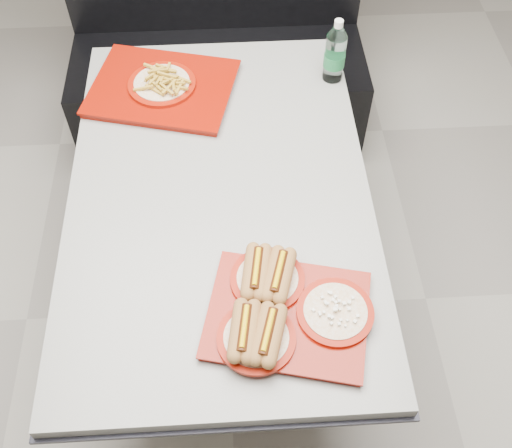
{
  "coord_description": "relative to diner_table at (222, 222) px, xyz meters",
  "views": [
    {
      "loc": [
        0.04,
        -1.15,
        2.13
      ],
      "look_at": [
        0.1,
        -0.2,
        0.83
      ],
      "focal_mm": 42.0,
      "sensor_mm": 36.0,
      "label": 1
    }
  ],
  "objects": [
    {
      "name": "tray_far",
      "position": [
        -0.18,
        0.45,
        0.19
      ],
      "size": [
        0.55,
        0.47,
        0.09
      ],
      "rotation": [
        0.0,
        0.0,
        -0.25
      ],
      "color": "#7D0E03",
      "rests_on": "diner_table"
    },
    {
      "name": "diner_table",
      "position": [
        0.0,
        0.0,
        0.0
      ],
      "size": [
        0.92,
        1.42,
        0.75
      ],
      "color": "black",
      "rests_on": "ground"
    },
    {
      "name": "water_bottle",
      "position": [
        0.41,
        0.48,
        0.27
      ],
      "size": [
        0.07,
        0.07,
        0.23
      ],
      "rotation": [
        0.0,
        0.0,
        -0.4
      ],
      "color": "silver",
      "rests_on": "diner_table"
    },
    {
      "name": "tray_near",
      "position": [
        0.15,
        -0.43,
        0.2
      ],
      "size": [
        0.47,
        0.4,
        0.09
      ],
      "rotation": [
        0.0,
        0.0,
        -0.23
      ],
      "color": "#7D0E03",
      "rests_on": "diner_table"
    },
    {
      "name": "ground",
      "position": [
        0.0,
        0.0,
        -0.58
      ],
      "size": [
        6.0,
        6.0,
        0.0
      ],
      "primitive_type": "plane",
      "color": "#A29D91",
      "rests_on": "ground"
    },
    {
      "name": "booth_bench",
      "position": [
        0.0,
        1.09,
        -0.18
      ],
      "size": [
        1.3,
        0.57,
        1.35
      ],
      "color": "black",
      "rests_on": "ground"
    }
  ]
}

